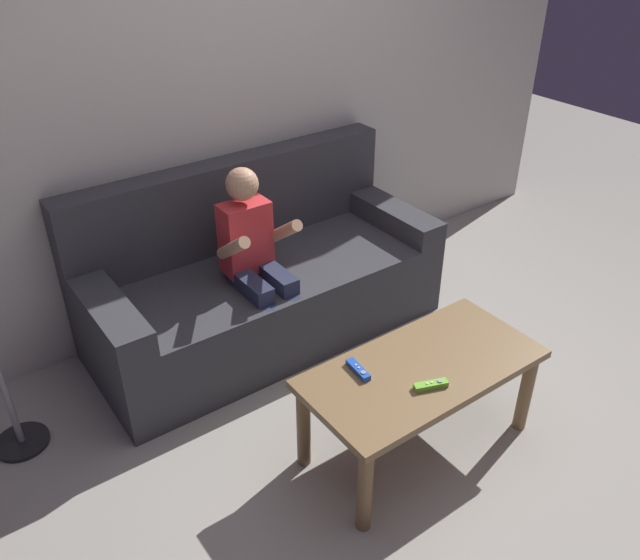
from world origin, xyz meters
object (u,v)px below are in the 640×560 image
Objects in this scene: game_remote_blue_near_edge at (358,370)px; game_remote_lime_center at (431,385)px; couch at (260,281)px; person_seated_on_couch at (256,258)px; coffee_table at (421,379)px.

game_remote_blue_near_edge and game_remote_lime_center have the same top height.
couch is 0.35m from person_seated_on_couch.
couch is 1.18m from coffee_table.
game_remote_lime_center is at bearing -120.79° from coffee_table.
couch reaches higher than game_remote_lime_center.
person_seated_on_couch reaches higher than couch.
game_remote_lime_center is (0.18, -0.24, 0.00)m from game_remote_blue_near_edge.
person_seated_on_couch reaches higher than coffee_table.
couch reaches higher than game_remote_blue_near_edge.
coffee_table is at bearing -26.83° from game_remote_blue_near_edge.
person_seated_on_couch is at bearing 87.61° from game_remote_blue_near_edge.
couch is 1.30m from game_remote_lime_center.
coffee_table is at bearing -85.59° from couch.
game_remote_blue_near_edge reaches higher than coffee_table.
game_remote_blue_near_edge is at bearing -92.39° from person_seated_on_couch.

